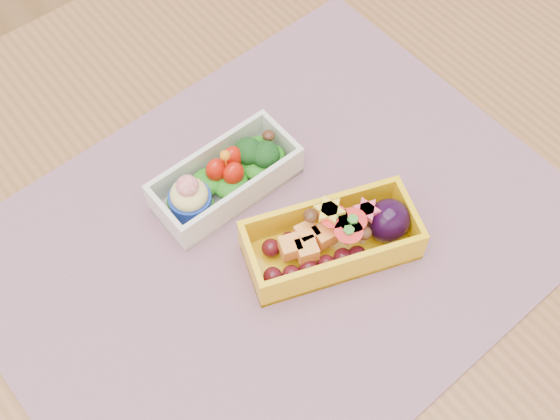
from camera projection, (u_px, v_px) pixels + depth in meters
table at (248, 284)px, 0.77m from camera, size 1.20×0.80×0.75m
placemat at (277, 238)px, 0.69m from camera, size 0.56×0.44×0.00m
bento_white at (225, 179)px, 0.70m from camera, size 0.15×0.07×0.06m
bento_yellow at (335, 239)px, 0.66m from camera, size 0.18×0.12×0.05m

